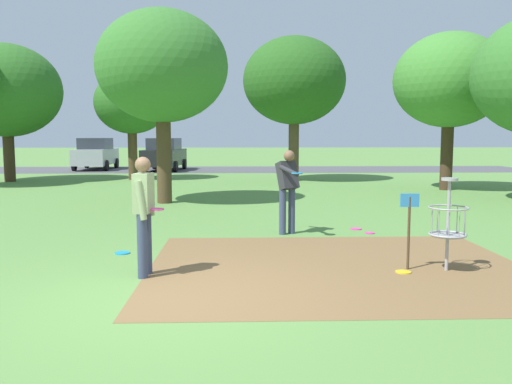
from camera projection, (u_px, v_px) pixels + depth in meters
ground_plane at (167, 300)px, 6.50m from camera, size 160.00×160.00×0.00m
dirt_tee_pad at (337, 267)px, 8.12m from camera, size 5.75×4.72×0.01m
disc_golf_basket at (444, 221)px, 7.83m from camera, size 0.98×0.58×1.39m
player_foreground_watching at (144, 209)px, 7.50m from camera, size 0.42×0.48×1.71m
player_throwing at (288, 186)px, 10.71m from camera, size 0.50×1.16×1.71m
frisbee_near_basket at (122, 253)px, 9.04m from camera, size 0.26×0.26×0.02m
frisbee_by_tee at (403, 272)px, 7.78m from camera, size 0.23×0.23×0.02m
frisbee_mid_grass at (356, 229)px, 11.37m from camera, size 0.24×0.24×0.02m
frisbee_far_right at (370, 233)px, 10.88m from camera, size 0.20×0.20×0.02m
tree_near_left at (6, 91)px, 22.64m from camera, size 4.66×4.66×5.89m
tree_near_right at (450, 81)px, 19.15m from camera, size 4.01×4.01×5.70m
tree_mid_center at (294, 81)px, 22.98m from camera, size 4.45×4.45×6.26m
tree_mid_right at (131, 103)px, 23.70m from camera, size 3.29×3.29×4.87m
tree_far_left at (162, 67)px, 15.38m from camera, size 3.82×3.82×5.63m
parking_lot_strip at (223, 169)px, 31.10m from camera, size 36.00×6.00×0.01m
parked_car_leftmost at (96, 154)px, 31.13m from camera, size 2.01×4.22×1.84m
parked_car_center_left at (164, 154)px, 30.22m from camera, size 2.25×4.34×1.84m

